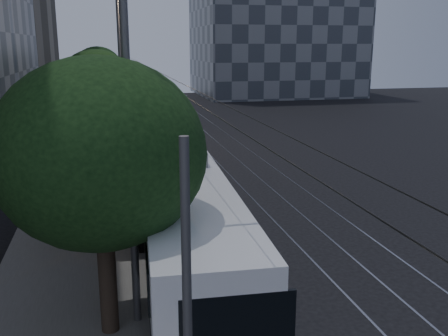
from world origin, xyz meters
TOP-DOWN VIEW (x-y plane):
  - ground at (0.00, 0.00)m, footprint 120.00×120.00m
  - sidewalk at (-7.50, 20.00)m, footprint 5.00×90.00m
  - tram_rails at (2.50, 20.00)m, footprint 4.52×90.00m
  - overhead_wires at (-4.97, 20.00)m, footprint 2.23×90.00m
  - building_distant_right at (18.00, 55.00)m, footprint 22.00×18.00m
  - trolleybus at (-4.10, -2.28)m, footprint 3.23×12.41m
  - pickup_silver at (-2.70, 13.00)m, footprint 4.25×6.69m
  - car_white_a at (-2.98, 15.06)m, footprint 1.95×4.40m
  - car_white_b at (-3.08, 22.33)m, footprint 2.97×5.33m
  - car_white_c at (-2.70, 28.16)m, footprint 2.14×4.03m
  - car_white_d at (-4.30, 34.75)m, footprint 3.11×4.81m
  - tree_0 at (-6.50, -4.84)m, footprint 5.00×5.00m
  - tree_1 at (-6.50, 2.76)m, footprint 4.94×4.94m
  - tree_2 at (-7.00, 10.70)m, footprint 4.49×4.49m
  - tree_3 at (-6.50, 16.00)m, footprint 4.17×4.17m
  - tree_4 at (-7.00, 24.53)m, footprint 5.66×5.66m
  - tree_5 at (-7.00, 38.32)m, footprint 5.14×5.14m
  - streetlamp_near at (-5.38, -4.50)m, footprint 2.51×0.44m
  - streetlamp_far at (-4.83, 19.24)m, footprint 2.64×0.44m

SIDE VIEW (x-z plane):
  - ground at x=0.00m, z-range 0.00..0.00m
  - tram_rails at x=2.50m, z-range 0.00..0.02m
  - sidewalk at x=-7.50m, z-range 0.00..0.15m
  - car_white_c at x=-2.70m, z-range 0.00..1.26m
  - car_white_b at x=-3.08m, z-range 0.00..1.46m
  - car_white_a at x=-2.98m, z-range 0.00..1.47m
  - car_white_d at x=-4.30m, z-range 0.00..1.52m
  - pickup_silver at x=-2.70m, z-range 0.00..1.72m
  - trolleybus at x=-4.10m, z-range -1.11..4.51m
  - overhead_wires at x=-4.97m, z-range 0.47..6.47m
  - tree_2 at x=-7.00m, z-range 0.94..6.89m
  - tree_1 at x=-6.50m, z-range 1.05..7.62m
  - tree_4 at x=-7.00m, z-range 0.89..7.78m
  - tree_3 at x=-6.50m, z-range 1.24..7.51m
  - tree_5 at x=-7.00m, z-range 1.19..8.24m
  - tree_0 at x=-6.50m, z-range 1.23..8.21m
  - streetlamp_near at x=-5.38m, z-range 1.04..11.47m
  - streetlamp_far at x=-4.83m, z-range 1.07..12.10m
  - building_distant_right at x=18.00m, z-range 0.00..24.00m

